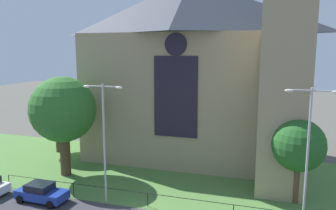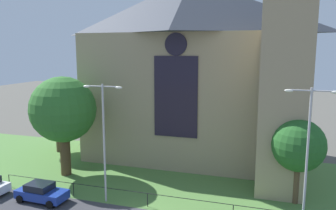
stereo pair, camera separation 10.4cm
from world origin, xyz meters
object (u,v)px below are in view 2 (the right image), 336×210
at_px(streetlamp_near, 104,130).
at_px(parked_car_blue, 41,192).
at_px(tree_left_near, 63,110).
at_px(tree_right_near, 299,146).
at_px(church_building, 196,68).
at_px(tree_left_far, 56,104).
at_px(streetlamp_far, 308,144).

bearing_deg(streetlamp_near, parked_car_blue, -162.95).
distance_m(tree_left_near, tree_right_near, 21.51).
bearing_deg(streetlamp_near, tree_left_near, 147.42).
bearing_deg(church_building, parked_car_blue, -122.04).
relative_size(tree_right_near, tree_left_far, 0.79).
distance_m(tree_left_far, streetlamp_far, 28.96).
relative_size(church_building, tree_left_near, 2.66).
relative_size(streetlamp_near, streetlamp_far, 0.98).
height_order(tree_right_near, parked_car_blue, tree_right_near).
xyz_separation_m(church_building, parked_car_blue, (-9.44, -15.08, -9.53)).
relative_size(tree_left_near, parked_car_blue, 2.29).
xyz_separation_m(church_building, streetlamp_near, (-4.38, -13.53, -4.25)).
relative_size(church_building, parked_car_blue, 6.09).
xyz_separation_m(church_building, tree_left_near, (-11.00, -9.31, -3.74)).
xyz_separation_m(tree_left_far, streetlamp_far, (26.98, -10.53, 0.25)).
bearing_deg(parked_car_blue, church_building, 60.19).
xyz_separation_m(tree_left_far, streetlamp_near, (11.91, -10.53, 0.14)).
relative_size(tree_left_near, tree_right_near, 1.41).
bearing_deg(streetlamp_far, streetlamp_near, 180.00).
xyz_separation_m(tree_left_near, parked_car_blue, (1.56, -5.78, -5.78)).
relative_size(tree_right_near, streetlamp_near, 0.72).
xyz_separation_m(tree_left_far, parked_car_blue, (6.86, -12.08, -5.14)).
xyz_separation_m(tree_left_near, streetlamp_near, (6.61, -4.23, -0.50)).
xyz_separation_m(church_building, tree_right_near, (10.45, -9.26, -5.46)).
height_order(church_building, tree_right_near, church_building).
relative_size(church_building, tree_right_near, 3.74).
height_order(church_building, streetlamp_far, church_building).
xyz_separation_m(church_building, streetlamp_far, (10.68, -13.53, -4.13)).
relative_size(streetlamp_near, parked_car_blue, 2.27).
bearing_deg(streetlamp_near, streetlamp_far, -0.00).
bearing_deg(parked_car_blue, tree_left_near, 107.31).
bearing_deg(tree_left_near, tree_right_near, 0.13).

